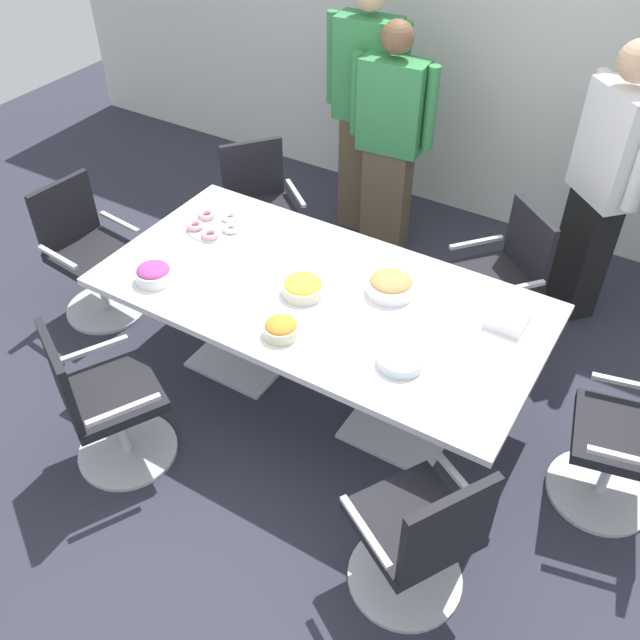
# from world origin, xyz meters

# --- Properties ---
(ground_plane) EXTENTS (10.00, 10.00, 0.01)m
(ground_plane) POSITION_xyz_m (0.00, 0.00, -0.01)
(ground_plane) COLOR #2D303D
(back_wall) EXTENTS (8.00, 0.10, 2.80)m
(back_wall) POSITION_xyz_m (0.00, 2.40, 1.40)
(back_wall) COLOR silver
(back_wall) RESTS_ON ground
(conference_table) EXTENTS (2.40, 1.20, 0.75)m
(conference_table) POSITION_xyz_m (0.00, 0.00, 0.63)
(conference_table) COLOR white
(conference_table) RESTS_ON ground
(office_chair_0) EXTENTS (0.76, 0.76, 0.91)m
(office_chair_0) POSITION_xyz_m (-1.02, 0.88, 0.41)
(office_chair_0) COLOR silver
(office_chair_0) RESTS_ON ground
(office_chair_1) EXTENTS (0.60, 0.60, 0.91)m
(office_chair_1) POSITION_xyz_m (-1.69, -0.11, 0.41)
(office_chair_1) COLOR silver
(office_chair_1) RESTS_ON ground
(office_chair_2) EXTENTS (0.73, 0.73, 0.91)m
(office_chair_2) POSITION_xyz_m (-0.68, -1.01, 0.41)
(office_chair_2) COLOR silver
(office_chair_2) RESTS_ON ground
(office_chair_3) EXTENTS (0.74, 0.74, 0.91)m
(office_chair_3) POSITION_xyz_m (1.03, -0.87, 0.41)
(office_chair_3) COLOR silver
(office_chair_3) RESTS_ON ground
(office_chair_4) EXTENTS (0.64, 0.64, 0.91)m
(office_chair_4) POSITION_xyz_m (1.69, 0.13, 0.41)
(office_chair_4) COLOR silver
(office_chair_4) RESTS_ON ground
(office_chair_5) EXTENTS (0.76, 0.76, 0.91)m
(office_chair_5) POSITION_xyz_m (0.69, 1.00, 0.41)
(office_chair_5) COLOR silver
(office_chair_5) RESTS_ON ground
(person_standing_0) EXTENTS (0.61, 0.26, 1.87)m
(person_standing_0) POSITION_xyz_m (-0.68, 1.74, 0.99)
(person_standing_0) COLOR brown
(person_standing_0) RESTS_ON ground
(person_standing_1) EXTENTS (0.61, 0.26, 1.67)m
(person_standing_1) POSITION_xyz_m (-0.39, 1.58, 0.87)
(person_standing_1) COLOR brown
(person_standing_1) RESTS_ON ground
(person_standing_2) EXTENTS (0.50, 0.48, 1.81)m
(person_standing_2) POSITION_xyz_m (1.04, 1.57, 0.95)
(person_standing_2) COLOR black
(person_standing_2) RESTS_ON ground
(snack_bowl_cookies) EXTENTS (0.26, 0.26, 0.11)m
(snack_bowl_cookies) POSITION_xyz_m (0.32, 0.19, 0.80)
(snack_bowl_cookies) COLOR white
(snack_bowl_cookies) RESTS_ON conference_table
(snack_bowl_chips_yellow) EXTENTS (0.23, 0.23, 0.09)m
(snack_bowl_chips_yellow) POSITION_xyz_m (-0.07, -0.06, 0.79)
(snack_bowl_chips_yellow) COLOR beige
(snack_bowl_chips_yellow) RESTS_ON conference_table
(snack_bowl_chips_orange) EXTENTS (0.18, 0.18, 0.09)m
(snack_bowl_chips_orange) POSITION_xyz_m (0.01, -0.39, 0.79)
(snack_bowl_chips_orange) COLOR beige
(snack_bowl_chips_orange) RESTS_ON conference_table
(snack_bowl_candy_mix) EXTENTS (0.21, 0.21, 0.10)m
(snack_bowl_candy_mix) POSITION_xyz_m (-0.83, -0.38, 0.80)
(snack_bowl_candy_mix) COLOR white
(snack_bowl_candy_mix) RESTS_ON conference_table
(donut_platter) EXTENTS (0.33, 0.33, 0.04)m
(donut_platter) POSITION_xyz_m (-0.87, 0.20, 0.77)
(donut_platter) COLOR white
(donut_platter) RESTS_ON conference_table
(plate_stack) EXTENTS (0.23, 0.23, 0.05)m
(plate_stack) POSITION_xyz_m (0.61, -0.27, 0.78)
(plate_stack) COLOR white
(plate_stack) RESTS_ON conference_table
(napkin_pile) EXTENTS (0.20, 0.20, 0.06)m
(napkin_pile) POSITION_xyz_m (0.94, 0.28, 0.78)
(napkin_pile) COLOR white
(napkin_pile) RESTS_ON conference_table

